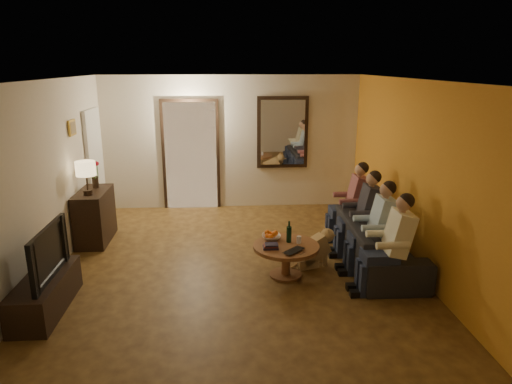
{
  "coord_description": "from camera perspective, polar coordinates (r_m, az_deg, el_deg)",
  "views": [
    {
      "loc": [
        -0.12,
        -5.88,
        2.8
      ],
      "look_at": [
        0.3,
        0.3,
        1.05
      ],
      "focal_mm": 32.0,
      "sensor_mm": 36.0,
      "label": 1
    }
  ],
  "objects": [
    {
      "name": "floor",
      "position": [
        6.52,
        -2.49,
        -9.69
      ],
      "size": [
        5.0,
        6.0,
        0.01
      ],
      "primitive_type": "cube",
      "color": "#452C12",
      "rests_on": "ground"
    },
    {
      "name": "ceiling",
      "position": [
        5.89,
        -2.8,
        13.8
      ],
      "size": [
        5.0,
        6.0,
        0.01
      ],
      "primitive_type": "cube",
      "color": "white",
      "rests_on": "back_wall"
    },
    {
      "name": "back_wall",
      "position": [
        9.01,
        -3.07,
        6.16
      ],
      "size": [
        5.0,
        0.02,
        2.6
      ],
      "primitive_type": "cube",
      "color": "beige",
      "rests_on": "floor"
    },
    {
      "name": "front_wall",
      "position": [
        3.25,
        -1.4,
        -11.69
      ],
      "size": [
        5.0,
        0.02,
        2.6
      ],
      "primitive_type": "cube",
      "color": "beige",
      "rests_on": "floor"
    },
    {
      "name": "left_wall",
      "position": [
        6.52,
        -25.17,
        0.95
      ],
      "size": [
        0.02,
        6.0,
        2.6
      ],
      "primitive_type": "cube",
      "color": "beige",
      "rests_on": "floor"
    },
    {
      "name": "right_wall",
      "position": [
        6.61,
        19.58,
        1.73
      ],
      "size": [
        0.02,
        6.0,
        2.6
      ],
      "primitive_type": "cube",
      "color": "beige",
      "rests_on": "floor"
    },
    {
      "name": "orange_accent",
      "position": [
        6.61,
        19.5,
        1.73
      ],
      "size": [
        0.01,
        6.0,
        2.6
      ],
      "primitive_type": "cube",
      "color": "orange",
      "rests_on": "right_wall"
    },
    {
      "name": "kitchen_doorway",
      "position": [
        9.06,
        -8.13,
        4.47
      ],
      "size": [
        1.0,
        0.06,
        2.1
      ],
      "primitive_type": "cube",
      "color": "#FFE0A5",
      "rests_on": "floor"
    },
    {
      "name": "door_trim",
      "position": [
        9.05,
        -8.13,
        4.46
      ],
      "size": [
        1.12,
        0.04,
        2.22
      ],
      "primitive_type": "cube",
      "color": "black",
      "rests_on": "floor"
    },
    {
      "name": "fridge_glimpse",
      "position": [
        9.08,
        -6.52,
        3.58
      ],
      "size": [
        0.45,
        0.03,
        1.7
      ],
      "primitive_type": "cube",
      "color": "silver",
      "rests_on": "floor"
    },
    {
      "name": "mirror_frame",
      "position": [
        9.01,
        3.34,
        7.44
      ],
      "size": [
        1.0,
        0.05,
        1.4
      ],
      "primitive_type": "cube",
      "color": "black",
      "rests_on": "back_wall"
    },
    {
      "name": "mirror_glass",
      "position": [
        8.98,
        3.36,
        7.41
      ],
      "size": [
        0.86,
        0.02,
        1.26
      ],
      "primitive_type": "cube",
      "color": "white",
      "rests_on": "back_wall"
    },
    {
      "name": "white_door",
      "position": [
        8.7,
        -19.42,
        3.05
      ],
      "size": [
        0.06,
        0.85,
        2.04
      ],
      "primitive_type": "cube",
      "color": "white",
      "rests_on": "floor"
    },
    {
      "name": "framed_art",
      "position": [
        7.62,
        -22.01,
        7.47
      ],
      "size": [
        0.03,
        0.28,
        0.24
      ],
      "primitive_type": "cube",
      "color": "#B28C33",
      "rests_on": "left_wall"
    },
    {
      "name": "art_canvas",
      "position": [
        7.61,
        -21.9,
        7.48
      ],
      "size": [
        0.01,
        0.22,
        0.18
      ],
      "primitive_type": "cube",
      "color": "brown",
      "rests_on": "left_wall"
    },
    {
      "name": "dresser",
      "position": [
        7.82,
        -19.51,
        -2.88
      ],
      "size": [
        0.45,
        0.95,
        0.84
      ],
      "primitive_type": "cube",
      "color": "black",
      "rests_on": "floor"
    },
    {
      "name": "table_lamp",
      "position": [
        7.43,
        -20.43,
        1.65
      ],
      "size": [
        0.3,
        0.3,
        0.54
      ],
      "primitive_type": null,
      "color": "beige",
      "rests_on": "dresser"
    },
    {
      "name": "flower_vase",
      "position": [
        7.86,
        -19.52,
        2.08
      ],
      "size": [
        0.14,
        0.14,
        0.44
      ],
      "primitive_type": null,
      "color": "red",
      "rests_on": "dresser"
    },
    {
      "name": "tv_stand",
      "position": [
        5.98,
        -24.82,
        -11.46
      ],
      "size": [
        0.45,
        1.26,
        0.42
      ],
      "primitive_type": "cube",
      "color": "black",
      "rests_on": "floor"
    },
    {
      "name": "tv",
      "position": [
        5.78,
        -25.41,
        -6.9
      ],
      "size": [
        1.05,
        0.14,
        0.61
      ],
      "primitive_type": "imported",
      "rotation": [
        0.0,
        0.0,
        1.57
      ],
      "color": "black",
      "rests_on": "tv_stand"
    },
    {
      "name": "sofa",
      "position": [
        6.84,
        14.74,
        -6.03
      ],
      "size": [
        2.21,
        0.9,
        0.64
      ],
      "primitive_type": "imported",
      "rotation": [
        0.0,
        0.0,
        1.55
      ],
      "color": "black",
      "rests_on": "floor"
    },
    {
      "name": "person_a",
      "position": [
        5.92,
        16.72,
        -6.74
      ],
      "size": [
        0.6,
        0.4,
        1.2
      ],
      "primitive_type": null,
      "color": "tan",
      "rests_on": "sofa"
    },
    {
      "name": "person_b",
      "position": [
        6.45,
        14.9,
        -4.74
      ],
      "size": [
        0.6,
        0.4,
        1.2
      ],
      "primitive_type": null,
      "color": "tan",
      "rests_on": "sofa"
    },
    {
      "name": "person_c",
      "position": [
        6.98,
        13.36,
        -3.04
      ],
      "size": [
        0.6,
        0.4,
        1.2
      ],
      "primitive_type": null,
      "color": "tan",
      "rests_on": "sofa"
    },
    {
      "name": "person_d",
      "position": [
        7.53,
        12.05,
        -1.58
      ],
      "size": [
        0.6,
        0.4,
        1.2
      ],
      "primitive_type": null,
      "color": "tan",
      "rests_on": "sofa"
    },
    {
      "name": "dog",
      "position": [
        6.56,
        7.19,
        -6.95
      ],
      "size": [
        0.61,
        0.4,
        0.56
      ],
      "primitive_type": null,
      "rotation": [
        0.0,
        0.0,
        0.31
      ],
      "color": "#A2794B",
      "rests_on": "floor"
    },
    {
      "name": "coffee_table",
      "position": [
        6.27,
        3.75,
        -8.52
      ],
      "size": [
        0.95,
        0.95,
        0.45
      ],
      "primitive_type": "cylinder",
      "rotation": [
        0.0,
        0.0,
        0.07
      ],
      "color": "brown",
      "rests_on": "floor"
    },
    {
      "name": "bowl",
      "position": [
        6.35,
        1.92,
        -5.65
      ],
      "size": [
        0.26,
        0.26,
        0.06
      ],
      "primitive_type": "imported",
      "color": "white",
      "rests_on": "coffee_table"
    },
    {
      "name": "oranges",
      "position": [
        6.33,
        1.92,
        -5.07
      ],
      "size": [
        0.2,
        0.2,
        0.08
      ],
      "primitive_type": null,
      "color": "#E55D13",
      "rests_on": "bowl"
    },
    {
      "name": "wine_bottle",
      "position": [
        6.22,
        4.15,
        -4.93
      ],
      "size": [
        0.07,
        0.07,
        0.31
      ],
      "primitive_type": null,
      "color": "black",
      "rests_on": "coffee_table"
    },
    {
      "name": "wine_glass",
      "position": [
        6.23,
        5.39,
        -5.96
      ],
      "size": [
        0.06,
        0.06,
        0.1
      ],
      "primitive_type": "cylinder",
      "color": "silver",
      "rests_on": "coffee_table"
    },
    {
      "name": "book_stack",
      "position": [
        6.05,
        1.84,
        -6.73
      ],
      "size": [
        0.2,
        0.15,
        0.07
      ],
      "primitive_type": null,
      "color": "black",
      "rests_on": "coffee_table"
    },
    {
      "name": "laptop",
      "position": [
        5.93,
        5.11,
        -7.49
      ],
      "size": [
        0.38,
        0.38,
        0.03
      ],
      "primitive_type": "imported",
      "rotation": [
        0.0,
        0.0,
        0.77
      ],
      "color": "black",
      "rests_on": "coffee_table"
    }
  ]
}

